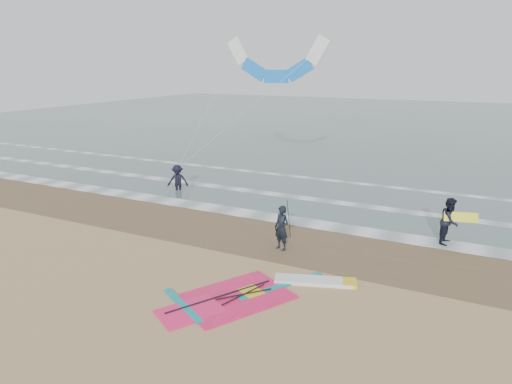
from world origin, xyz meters
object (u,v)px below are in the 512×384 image
at_px(person_standing, 282,228).
at_px(person_walking, 450,221).
at_px(windsurf_rig, 258,293).
at_px(person_wading, 178,175).
at_px(surf_kite, 276,64).

xyz_separation_m(person_standing, person_walking, (5.94, 3.63, 0.07)).
bearing_deg(person_standing, person_walking, 50.44).
bearing_deg(windsurf_rig, person_wading, 136.53).
distance_m(person_standing, surf_kite, 12.11).
bearing_deg(person_wading, person_standing, -57.34).
height_order(windsurf_rig, person_standing, person_standing).
xyz_separation_m(windsurf_rig, person_wading, (-9.66, 9.16, 0.91)).
height_order(person_walking, surf_kite, surf_kite).
bearing_deg(person_wading, surf_kite, 15.47).
relative_size(person_standing, person_wading, 0.96).
distance_m(person_walking, person_wading, 14.94).
bearing_deg(person_standing, person_wading, 167.66).
height_order(windsurf_rig, person_walking, person_walking).
bearing_deg(person_walking, windsurf_rig, 155.90).
xyz_separation_m(person_standing, surf_kite, (-4.44, 9.35, 6.28)).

